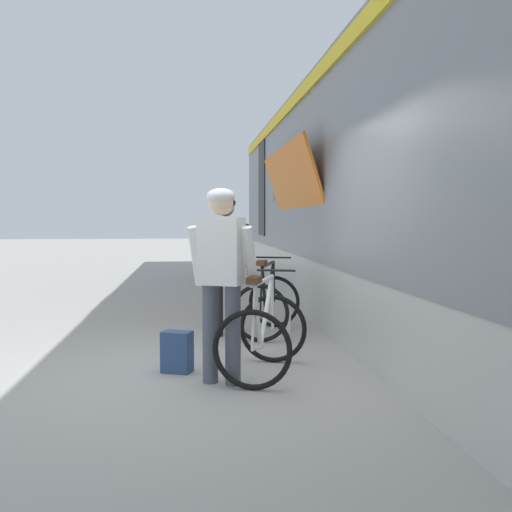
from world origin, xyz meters
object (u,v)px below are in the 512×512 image
Objects in this scene: backpack_on_platform at (177,352)px; bicycle_far_black at (268,303)px; train_car at (463,179)px; bicycle_near_white at (263,334)px; cyclist_far_in_dark at (226,254)px; water_bottle_near_the_bikes at (288,324)px; cyclist_near_in_white at (221,267)px.

bicycle_far_black is at bearing 80.57° from backpack_on_platform.
bicycle_far_black is at bearing 160.63° from train_car.
bicycle_near_white is 3.10× the size of backpack_on_platform.
cyclist_far_in_dark is 1.26m from water_bottle_near_the_bikes.
cyclist_far_in_dark reaches higher than bicycle_near_white.
train_car is 3.22m from bicycle_near_white.
train_car is 2.84m from bicycle_far_black.
train_car reaches higher than cyclist_near_in_white.
cyclist_near_in_white is 7.46× the size of water_bottle_near_the_bikes.
cyclist_near_in_white is 2.42m from bicycle_far_black.
bicycle_far_black is at bearing 81.28° from bicycle_near_white.
bicycle_near_white is at bearing 8.59° from backpack_on_platform.
train_car reaches higher than water_bottle_near_the_bikes.
cyclist_near_in_white is 1.00× the size of cyclist_far_in_dark.
water_bottle_near_the_bikes is at bearing 75.81° from backpack_on_platform.
train_car is 11.90× the size of cyclist_far_in_dark.
backpack_on_platform is at bearing -126.92° from water_bottle_near_the_bikes.
train_car is 11.90× the size of cyclist_near_in_white.
bicycle_near_white is at bearing -82.92° from cyclist_far_in_dark.
bicycle_far_black is (0.31, 1.99, 0.00)m from bicycle_near_white.
backpack_on_platform is at bearing -122.16° from bicycle_far_black.
water_bottle_near_the_bikes is (1.40, 1.87, -0.08)m from backpack_on_platform.
water_bottle_near_the_bikes is at bearing 74.22° from bicycle_near_white.
cyclist_far_in_dark reaches higher than backpack_on_platform.
train_car is at bearing -14.07° from cyclist_far_in_dark.
water_bottle_near_the_bikes is at bearing 16.22° from bicycle_far_black.
bicycle_near_white is 2.17m from water_bottle_near_the_bikes.
train_car is 3.00m from cyclist_far_in_dark.
bicycle_near_white is at bearing -98.72° from bicycle_far_black.
cyclist_near_in_white is 1.42× the size of bicycle_near_white.
train_car is 16.98× the size of bicycle_far_black.
cyclist_near_in_white is 2.14m from cyclist_far_in_dark.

